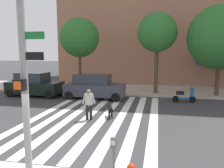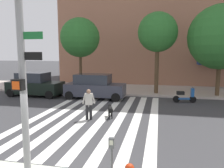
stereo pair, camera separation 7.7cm
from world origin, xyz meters
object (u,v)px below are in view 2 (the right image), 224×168
(parking_meter_third_along, at_px, (112,156))
(parked_car_behind_first, at_px, (95,87))
(traffic_light_pole, at_px, (20,53))
(street_tree_middle, at_px, (158,33))
(parked_scooter, at_px, (185,96))
(street_tree_further, at_px, (221,37))
(dog_on_leash, at_px, (110,109))
(parked_car_near_curb, at_px, (35,85))
(street_tree_nearest, at_px, (80,38))
(pedestrian_dog_walker, at_px, (89,103))

(parking_meter_third_along, distance_m, parked_car_behind_first, 12.06)
(traffic_light_pole, relative_size, street_tree_middle, 0.86)
(parked_scooter, height_order, street_tree_further, street_tree_further)
(traffic_light_pole, xyz_separation_m, dog_on_leash, (0.79, 6.74, -3.08))
(traffic_light_pole, relative_size, parked_car_near_curb, 1.29)
(street_tree_nearest, relative_size, street_tree_middle, 0.96)
(parking_meter_third_along, bearing_deg, parked_car_near_curb, 127.92)
(parked_scooter, height_order, dog_on_leash, parked_scooter)
(pedestrian_dog_walker, bearing_deg, parked_car_near_curb, 139.60)
(parking_meter_third_along, xyz_separation_m, parked_car_near_curb, (-8.92, 11.45, -0.10))
(street_tree_middle, xyz_separation_m, street_tree_further, (4.81, -0.06, -0.45))
(street_tree_middle, relative_size, dog_on_leash, 6.48)
(traffic_light_pole, bearing_deg, pedestrian_dog_walker, 92.06)
(street_tree_nearest, height_order, pedestrian_dog_walker, street_tree_nearest)
(street_tree_further, height_order, pedestrian_dog_walker, street_tree_further)
(traffic_light_pole, bearing_deg, street_tree_nearest, 104.15)
(traffic_light_pole, xyz_separation_m, parked_car_near_curb, (-6.62, 11.49, -2.59))
(street_tree_middle, distance_m, pedestrian_dog_walker, 9.70)
(parked_car_near_curb, xyz_separation_m, parked_scooter, (11.83, -0.07, -0.45))
(parked_car_near_curb, bearing_deg, street_tree_further, 9.82)
(parked_car_behind_first, xyz_separation_m, street_tree_middle, (4.66, 2.59, 4.26))
(traffic_light_pole, height_order, parked_scooter, traffic_light_pole)
(parking_meter_third_along, bearing_deg, traffic_light_pole, -179.03)
(parked_scooter, bearing_deg, street_tree_nearest, 163.50)
(parked_car_near_curb, relative_size, pedestrian_dog_walker, 2.74)
(traffic_light_pole, distance_m, parked_car_near_curb, 13.51)
(parking_meter_third_along, height_order, parked_car_near_curb, parked_car_near_curb)
(parked_scooter, relative_size, pedestrian_dog_walker, 1.00)
(parked_scooter, distance_m, street_tree_middle, 5.78)
(street_tree_nearest, bearing_deg, traffic_light_pole, -75.85)
(street_tree_nearest, relative_size, pedestrian_dog_walker, 3.93)
(parking_meter_third_along, xyz_separation_m, street_tree_further, (5.67, 13.97, 3.71))
(traffic_light_pole, distance_m, dog_on_leash, 7.45)
(pedestrian_dog_walker, bearing_deg, street_tree_further, 44.22)
(parked_scooter, xyz_separation_m, street_tree_nearest, (-8.74, 2.59, 4.38))
(traffic_light_pole, bearing_deg, street_tree_middle, 77.32)
(street_tree_middle, bearing_deg, parking_meter_third_along, -93.51)
(street_tree_nearest, distance_m, dog_on_leash, 9.54)
(street_tree_further, bearing_deg, street_tree_nearest, -179.95)
(parked_car_near_curb, distance_m, pedestrian_dog_walker, 8.40)
(parking_meter_third_along, distance_m, parked_scooter, 11.75)
(traffic_light_pole, relative_size, parked_car_behind_first, 1.27)
(parked_car_near_curb, xyz_separation_m, parked_car_behind_first, (5.13, -0.00, -0.00))
(parking_meter_third_along, relative_size, parked_scooter, 0.83)
(parking_meter_third_along, distance_m, parked_car_near_curb, 14.51)
(street_tree_nearest, bearing_deg, dog_on_leash, -59.24)
(parked_car_behind_first, distance_m, street_tree_nearest, 5.09)
(parked_car_behind_first, distance_m, pedestrian_dog_walker, 5.59)
(parked_car_near_curb, height_order, pedestrian_dog_walker, parked_car_near_curb)
(street_tree_nearest, height_order, street_tree_middle, street_tree_middle)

